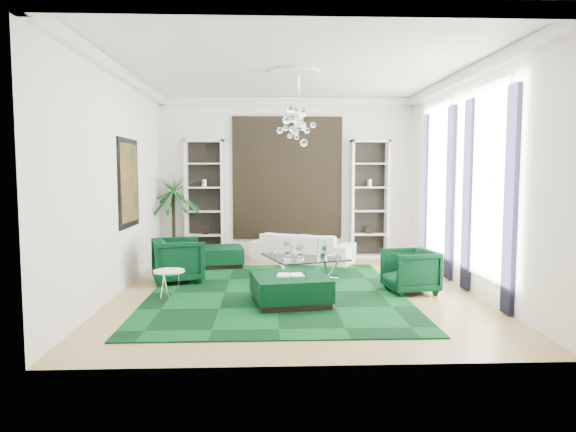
{
  "coord_description": "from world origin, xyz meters",
  "views": [
    {
      "loc": [
        -0.49,
        -8.77,
        2.06
      ],
      "look_at": [
        -0.11,
        0.5,
        1.25
      ],
      "focal_mm": 32.0,
      "sensor_mm": 36.0,
      "label": 1
    }
  ],
  "objects_px": {
    "armchair_left": "(178,260)",
    "side_table": "(169,286)",
    "palm": "(173,204)",
    "coffee_table": "(305,268)",
    "ottoman_side": "(220,257)",
    "ottoman_front": "(290,290)",
    "sofa": "(302,248)",
    "armchair_right": "(410,271)"
  },
  "relations": [
    {
      "from": "ottoman_front",
      "to": "palm",
      "type": "xyz_separation_m",
      "value": [
        -2.52,
        4.09,
        1.09
      ]
    },
    {
      "from": "armchair_left",
      "to": "coffee_table",
      "type": "xyz_separation_m",
      "value": [
        2.37,
        0.08,
        -0.18
      ]
    },
    {
      "from": "armchair_left",
      "to": "ottoman_side",
      "type": "height_order",
      "value": "armchair_left"
    },
    {
      "from": "coffee_table",
      "to": "palm",
      "type": "height_order",
      "value": "palm"
    },
    {
      "from": "sofa",
      "to": "coffee_table",
      "type": "bearing_deg",
      "value": 111.38
    },
    {
      "from": "coffee_table",
      "to": "side_table",
      "type": "height_order",
      "value": "side_table"
    },
    {
      "from": "armchair_left",
      "to": "side_table",
      "type": "distance_m",
      "value": 1.39
    },
    {
      "from": "ottoman_side",
      "to": "coffee_table",
      "type": "bearing_deg",
      "value": -39.8
    },
    {
      "from": "ottoman_front",
      "to": "palm",
      "type": "relative_size",
      "value": 0.43
    },
    {
      "from": "armchair_left",
      "to": "ottoman_side",
      "type": "distance_m",
      "value": 1.66
    },
    {
      "from": "armchair_right",
      "to": "ottoman_front",
      "type": "distance_m",
      "value": 2.18
    },
    {
      "from": "armchair_right",
      "to": "coffee_table",
      "type": "height_order",
      "value": "armchair_right"
    },
    {
      "from": "ottoman_side",
      "to": "side_table",
      "type": "bearing_deg",
      "value": -100.64
    },
    {
      "from": "armchair_left",
      "to": "side_table",
      "type": "bearing_deg",
      "value": 167.82
    },
    {
      "from": "coffee_table",
      "to": "side_table",
      "type": "distance_m",
      "value": 2.7
    },
    {
      "from": "side_table",
      "to": "ottoman_side",
      "type": "bearing_deg",
      "value": 79.36
    },
    {
      "from": "side_table",
      "to": "palm",
      "type": "xyz_separation_m",
      "value": [
        -0.6,
        3.78,
        1.08
      ]
    },
    {
      "from": "armchair_right",
      "to": "ottoman_side",
      "type": "relative_size",
      "value": 0.84
    },
    {
      "from": "armchair_left",
      "to": "side_table",
      "type": "height_order",
      "value": "armchair_left"
    },
    {
      "from": "armchair_right",
      "to": "ottoman_front",
      "type": "height_order",
      "value": "armchair_right"
    },
    {
      "from": "sofa",
      "to": "palm",
      "type": "relative_size",
      "value": 0.87
    },
    {
      "from": "side_table",
      "to": "coffee_table",
      "type": "bearing_deg",
      "value": 32.46
    },
    {
      "from": "ottoman_front",
      "to": "side_table",
      "type": "xyz_separation_m",
      "value": [
        -1.92,
        0.31,
        0.01
      ]
    },
    {
      "from": "sofa",
      "to": "palm",
      "type": "distance_m",
      "value": 3.15
    },
    {
      "from": "armchair_left",
      "to": "armchair_right",
      "type": "xyz_separation_m",
      "value": [
        4.08,
        -1.0,
        -0.04
      ]
    },
    {
      "from": "coffee_table",
      "to": "palm",
      "type": "relative_size",
      "value": 0.5
    },
    {
      "from": "side_table",
      "to": "ottoman_front",
      "type": "bearing_deg",
      "value": -9.12
    },
    {
      "from": "armchair_left",
      "to": "coffee_table",
      "type": "height_order",
      "value": "armchair_left"
    },
    {
      "from": "side_table",
      "to": "palm",
      "type": "bearing_deg",
      "value": 98.98
    },
    {
      "from": "ottoman_front",
      "to": "palm",
      "type": "height_order",
      "value": "palm"
    },
    {
      "from": "ottoman_front",
      "to": "coffee_table",
      "type": "bearing_deg",
      "value": 78.71
    },
    {
      "from": "sofa",
      "to": "ottoman_side",
      "type": "height_order",
      "value": "sofa"
    },
    {
      "from": "ottoman_front",
      "to": "side_table",
      "type": "relative_size",
      "value": 2.28
    },
    {
      "from": "side_table",
      "to": "palm",
      "type": "relative_size",
      "value": 0.19
    },
    {
      "from": "armchair_right",
      "to": "ottoman_side",
      "type": "bearing_deg",
      "value": -134.6
    },
    {
      "from": "armchair_right",
      "to": "side_table",
      "type": "xyz_separation_m",
      "value": [
        -3.99,
        -0.37,
        -0.13
      ]
    },
    {
      "from": "ottoman_side",
      "to": "side_table",
      "type": "distance_m",
      "value": 2.94
    },
    {
      "from": "armchair_right",
      "to": "side_table",
      "type": "bearing_deg",
      "value": -93.17
    },
    {
      "from": "palm",
      "to": "sofa",
      "type": "bearing_deg",
      "value": -8.12
    },
    {
      "from": "armchair_left",
      "to": "sofa",
      "type": "bearing_deg",
      "value": -67.08
    },
    {
      "from": "coffee_table",
      "to": "ottoman_side",
      "type": "distance_m",
      "value": 2.25
    },
    {
      "from": "palm",
      "to": "side_table",
      "type": "bearing_deg",
      "value": -81.02
    }
  ]
}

